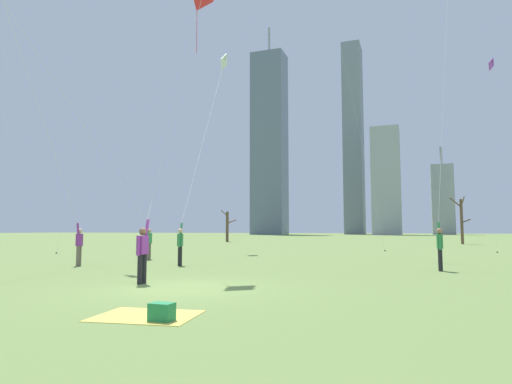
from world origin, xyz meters
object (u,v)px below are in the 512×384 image
kite_flyer_midfield_left_teal (442,170)px  picnic_spot (155,314)px  kite_flyer_far_back_red (160,178)px  kite_flyer_midfield_right_pink (113,185)px  bare_tree_leftmost (461,219)px  distant_kite_drifting_left_purple (492,77)px  kite_flyer_foreground_right_green (62,192)px  bare_tree_left_of_center (227,226)px  kite_flyer_midfield_center_white (196,178)px

kite_flyer_midfield_left_teal → picnic_spot: bearing=-113.6°
kite_flyer_far_back_red → kite_flyer_midfield_right_pink: kite_flyer_midfield_right_pink is taller
kite_flyer_far_back_red → bare_tree_leftmost: kite_flyer_far_back_red is taller
distant_kite_drifting_left_purple → kite_flyer_far_back_red: bearing=-118.4°
kite_flyer_foreground_right_green → bare_tree_left_of_center: (-9.25, 38.30, -1.01)m
kite_flyer_far_back_red → kite_flyer_foreground_right_green: bearing=159.1°
kite_flyer_far_back_red → kite_flyer_foreground_right_green: 6.62m
kite_flyer_midfield_center_white → bare_tree_leftmost: bearing=64.4°
kite_flyer_midfield_right_pink → kite_flyer_foreground_right_green: size_ratio=0.91×
bare_tree_left_of_center → bare_tree_leftmost: bare_tree_leftmost is taller
kite_flyer_far_back_red → picnic_spot: kite_flyer_far_back_red is taller
kite_flyer_midfield_center_white → kite_flyer_far_back_red: 8.92m
kite_flyer_midfield_center_white → kite_flyer_far_back_red: (3.09, -8.30, -1.05)m
kite_flyer_midfield_center_white → picnic_spot: kite_flyer_midfield_center_white is taller
kite_flyer_midfield_center_white → distant_kite_drifting_left_purple: (16.69, 16.89, 9.10)m
kite_flyer_foreground_right_green → bare_tree_left_of_center: bearing=103.6°
kite_flyer_midfield_left_teal → distant_kite_drifting_left_purple: (4.88, 17.68, 9.31)m
kite_flyer_midfield_right_pink → kite_flyer_midfield_left_teal: bearing=7.6°
picnic_spot → bare_tree_leftmost: size_ratio=0.38×
distant_kite_drifting_left_purple → picnic_spot: distant_kite_drifting_left_purple is taller
distant_kite_drifting_left_purple → bare_tree_leftmost: bearing=93.7°
kite_flyer_midfield_left_teal → kite_flyer_far_back_red: (-8.72, -7.51, -0.85)m
kite_flyer_midfield_right_pink → bare_tree_left_of_center: kite_flyer_midfield_right_pink is taller
kite_flyer_midfield_right_pink → bare_tree_leftmost: bearing=62.2°
kite_flyer_midfield_center_white → bare_tree_leftmost: (15.66, 32.71, -1.47)m
kite_flyer_far_back_red → kite_flyer_foreground_right_green: size_ratio=0.64×
kite_flyer_far_back_red → bare_tree_leftmost: bearing=72.9°
kite_flyer_midfield_right_pink → distant_kite_drifting_left_purple: 29.46m
kite_flyer_midfield_center_white → kite_flyer_midfield_right_pink: kite_flyer_midfield_right_pink is taller
kite_flyer_foreground_right_green → bare_tree_leftmost: 42.97m
kite_flyer_midfield_left_teal → picnic_spot: kite_flyer_midfield_left_teal is taller
kite_flyer_midfield_right_pink → bare_tree_left_of_center: size_ratio=4.05×
picnic_spot → kite_flyer_midfield_left_teal: bearing=66.4°
kite_flyer_midfield_center_white → picnic_spot: (6.30, -13.41, -4.15)m
bare_tree_leftmost → kite_flyer_midfield_left_teal: bearing=-96.6°
picnic_spot → kite_flyer_foreground_right_green: bearing=141.5°
kite_flyer_far_back_red → distant_kite_drifting_left_purple: distant_kite_drifting_left_purple is taller
kite_flyer_midfield_left_teal → kite_flyer_far_back_red: size_ratio=1.85×
kite_flyer_midfield_right_pink → kite_flyer_foreground_right_green: kite_flyer_foreground_right_green is taller
distant_kite_drifting_left_purple → bare_tree_left_of_center: bearing=151.9°
bare_tree_left_of_center → picnic_spot: bearing=-67.8°
kite_flyer_midfield_left_teal → kite_flyer_far_back_red: bearing=-139.3°
kite_flyer_midfield_center_white → picnic_spot: size_ratio=7.87×
bare_tree_leftmost → kite_flyer_foreground_right_green: bearing=-115.9°
kite_flyer_midfield_left_teal → kite_flyer_midfield_right_pink: 14.97m
bare_tree_left_of_center → bare_tree_leftmost: (28.01, 0.36, 0.67)m
distant_kite_drifting_left_purple → bare_tree_left_of_center: (-29.03, 15.47, -11.24)m
kite_flyer_far_back_red → distant_kite_drifting_left_purple: (13.60, 25.19, 10.16)m
kite_flyer_foreground_right_green → kite_flyer_midfield_right_pink: bearing=88.8°
kite_flyer_midfield_left_teal → bare_tree_left_of_center: (-24.15, 33.15, -1.93)m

